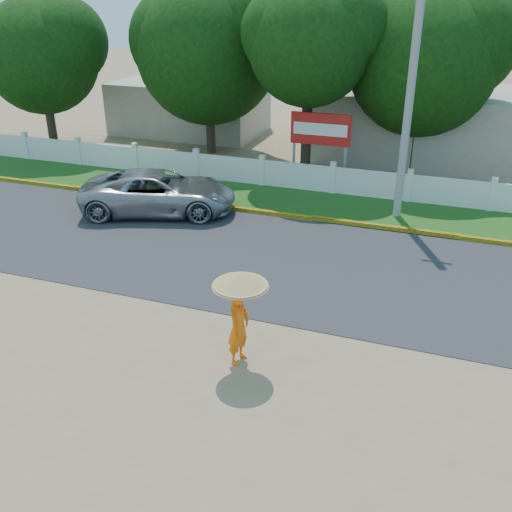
{
  "coord_description": "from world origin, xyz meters",
  "views": [
    {
      "loc": [
        4.45,
        -10.54,
        7.64
      ],
      "look_at": [
        0.0,
        2.0,
        1.3
      ],
      "focal_mm": 40.0,
      "sensor_mm": 36.0,
      "label": 1
    }
  ],
  "objects": [
    {
      "name": "billboard",
      "position": [
        -0.85,
        12.3,
        2.14
      ],
      "size": [
        2.5,
        0.13,
        2.95
      ],
      "color": "gray",
      "rests_on": "ground"
    },
    {
      "name": "tree_row",
      "position": [
        -2.44,
        14.35,
        4.86
      ],
      "size": [
        31.99,
        8.1,
        8.16
      ],
      "color": "#473828",
      "rests_on": "ground"
    },
    {
      "name": "monk_with_parasol",
      "position": [
        0.59,
        -0.72,
        1.44
      ],
      "size": [
        1.22,
        1.22,
        2.22
      ],
      "color": "orange",
      "rests_on": "ground"
    },
    {
      "name": "building_near",
      "position": [
        3.0,
        18.0,
        1.6
      ],
      "size": [
        10.0,
        6.0,
        3.2
      ],
      "primitive_type": "cube",
      "color": "#B7AD99",
      "rests_on": "ground"
    },
    {
      "name": "curb",
      "position": [
        0.0,
        8.05,
        0.08
      ],
      "size": [
        40.0,
        0.18,
        0.16
      ],
      "primitive_type": "cube",
      "color": "yellow",
      "rests_on": "ground"
    },
    {
      "name": "building_far",
      "position": [
        -10.0,
        19.0,
        1.4
      ],
      "size": [
        8.0,
        5.0,
        2.8
      ],
      "primitive_type": "cube",
      "color": "#B7AD99",
      "rests_on": "ground"
    },
    {
      "name": "vehicle",
      "position": [
        -5.55,
        6.96,
        0.78
      ],
      "size": [
        6.12,
        4.23,
        1.55
      ],
      "primitive_type": "imported",
      "rotation": [
        0.0,
        0.0,
        1.9
      ],
      "color": "#97989E",
      "rests_on": "ground"
    },
    {
      "name": "road",
      "position": [
        0.0,
        4.5,
        0.01
      ],
      "size": [
        60.0,
        7.0,
        0.02
      ],
      "primitive_type": "cube",
      "color": "#38383A",
      "rests_on": "ground"
    },
    {
      "name": "utility_pole",
      "position": [
        2.79,
        9.5,
        4.19
      ],
      "size": [
        0.28,
        0.28,
        8.38
      ],
      "primitive_type": "cylinder",
      "color": "gray",
      "rests_on": "ground"
    },
    {
      "name": "fence",
      "position": [
        0.0,
        11.2,
        0.55
      ],
      "size": [
        40.0,
        0.1,
        1.1
      ],
      "primitive_type": "cube",
      "color": "silver",
      "rests_on": "ground"
    },
    {
      "name": "grass_verge",
      "position": [
        0.0,
        9.75,
        0.01
      ],
      "size": [
        60.0,
        3.5,
        0.03
      ],
      "primitive_type": "cube",
      "color": "#2D601E",
      "rests_on": "ground"
    },
    {
      "name": "ground",
      "position": [
        0.0,
        0.0,
        0.0
      ],
      "size": [
        120.0,
        120.0,
        0.0
      ],
      "primitive_type": "plane",
      "color": "#9E8460",
      "rests_on": "ground"
    }
  ]
}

